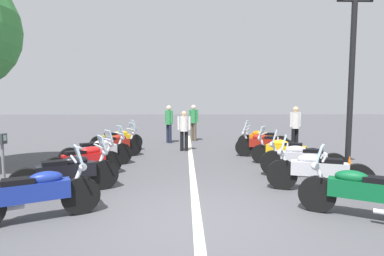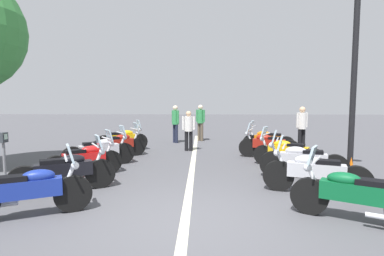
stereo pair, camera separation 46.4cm
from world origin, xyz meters
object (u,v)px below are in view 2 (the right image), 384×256
Objects in this scene: motorcycle_left_row_2 at (86,159)px; motorcycle_right_row_0 at (354,194)px; bystander_1 at (175,121)px; motorcycle_right_row_1 at (314,172)px; motorcycle_right_row_4 at (268,145)px; motorcycle_left_row_1 at (65,171)px; bystander_2 at (200,120)px; traffic_cone_2 at (351,170)px; bystander_4 at (189,128)px; motorcycle_right_row_3 at (287,152)px; street_lamp_twin_globe at (355,47)px; motorcycle_left_row_5 at (123,139)px; motorcycle_left_row_0 at (29,190)px; motorcycle_right_row_5 at (267,140)px; motorcycle_right_row_2 at (302,160)px; motorcycle_left_row_3 at (100,151)px; parking_meter at (4,150)px; motorcycle_left_row_4 at (119,144)px; bystander_0 at (302,125)px.

motorcycle_left_row_2 is 0.92× the size of motorcycle_right_row_0.
motorcycle_right_row_0 is at bearing -108.84° from bystander_1.
motorcycle_right_row_4 is (4.10, 0.08, -0.00)m from motorcycle_right_row_1.
bystander_2 is at bearing 40.91° from motorcycle_left_row_1.
bystander_4 is (4.52, 4.18, 0.63)m from traffic_cone_2.
motorcycle_left_row_1 is at bearing -123.15° from motorcycle_left_row_2.
bystander_1 is (5.14, 3.82, 0.59)m from motorcycle_right_row_3.
street_lamp_twin_globe is (1.33, -1.39, 2.82)m from motorcycle_right_row_1.
street_lamp_twin_globe is at bearing -58.60° from motorcycle_left_row_5.
motorcycle_left_row_0 is 7.42m from bystander_4.
motorcycle_right_row_1 is 5.34m from motorcycle_right_row_5.
motorcycle_left_row_5 is 5.59m from motorcycle_right_row_4.
motorcycle_right_row_2 is 2.85m from motorcycle_right_row_4.
motorcycle_right_row_2 reaches higher than motorcycle_left_row_3.
motorcycle_right_row_5 is at bearing -72.38° from motorcycle_right_row_1.
bystander_1 is at bearing -45.76° from motorcycle_right_row_1.
motorcycle_left_row_1 is at bearing 64.11° from motorcycle_left_row_0.
motorcycle_right_row_2 is 3.08m from street_lamp_twin_globe.
motorcycle_right_row_5 is (6.82, -0.08, 0.00)m from motorcycle_right_row_0.
traffic_cone_2 is at bearing -174.56° from motorcycle_right_row_2.
motorcycle_right_row_1 is (-1.34, -5.43, 0.01)m from motorcycle_left_row_2.
motorcycle_left_row_0 is 1.04× the size of motorcycle_right_row_0.
street_lamp_twin_globe is at bearing -37.05° from motorcycle_left_row_2.
motorcycle_right_row_3 is at bearing 23.07° from parking_meter.
motorcycle_left_row_4 is at bearing 15.55° from motorcycle_right_row_3.
motorcycle_right_row_3 is 2.63m from motorcycle_right_row_5.
motorcycle_right_row_4 is at bearing 7.68° from motorcycle_left_row_1.
motorcycle_left_row_3 is at bearing 54.75° from motorcycle_left_row_2.
motorcycle_right_row_2 is 1.09× the size of motorcycle_right_row_3.
motorcycle_left_row_5 is at bearing 79.21° from parking_meter.
bystander_2 is 1.13× the size of bystander_4.
motorcycle_right_row_3 is 1.41m from motorcycle_right_row_4.
bystander_1 is 2.42m from bystander_4.
bystander_0 is 0.99× the size of bystander_1.
bystander_2 is (3.23, 2.61, 0.59)m from motorcycle_right_row_5.
bystander_2 is 3.06m from bystander_4.
motorcycle_right_row_5 is 1.08× the size of bystander_0.
motorcycle_right_row_1 reaches higher than motorcycle_left_row_2.
motorcycle_right_row_4 is at bearing 27.90° from street_lamp_twin_globe.
street_lamp_twin_globe is (-2.77, -1.47, 2.83)m from motorcycle_right_row_4.
traffic_cone_2 is 6.19m from bystander_4.
motorcycle_right_row_3 is 0.40× the size of street_lamp_twin_globe.
bystander_4 reaches higher than motorcycle_left_row_2.
bystander_2 is at bearing -53.54° from motorcycle_right_row_2.
motorcycle_left_row_1 reaches higher than motorcycle_right_row_0.
motorcycle_left_row_4 is 7.78m from street_lamp_twin_globe.
motorcycle_left_row_3 is 1.51m from motorcycle_left_row_4.
motorcycle_right_row_1 is at bearing -30.11° from motorcycle_left_row_1.
traffic_cone_2 is 0.35× the size of bystander_1.
motorcycle_left_row_2 is 6.20m from motorcycle_right_row_0.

